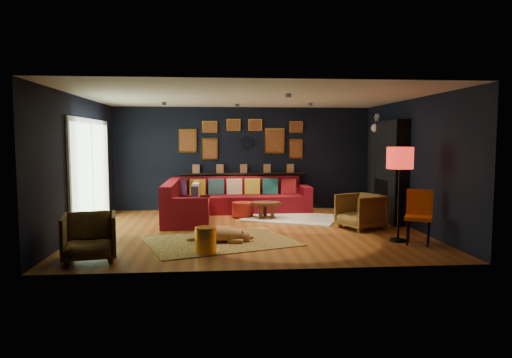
{
  "coord_description": "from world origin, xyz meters",
  "views": [
    {
      "loc": [
        -0.65,
        -8.86,
        1.79
      ],
      "look_at": [
        0.12,
        0.3,
        0.99
      ],
      "focal_mm": 32.0,
      "sensor_mm": 36.0,
      "label": 1
    }
  ],
  "objects": [
    {
      "name": "armchair_left",
      "position": [
        -2.55,
        -2.05,
        0.39
      ],
      "size": [
        0.89,
        0.85,
        0.77
      ],
      "primitive_type": "imported",
      "rotation": [
        0.0,
        0.0,
        0.22
      ],
      "color": "#B58B40",
      "rests_on": "ground"
    },
    {
      "name": "sunburst_mirror",
      "position": [
        0.1,
        2.72,
        1.7
      ],
      "size": [
        0.47,
        0.16,
        0.47
      ],
      "color": "silver",
      "rests_on": "room_walls"
    },
    {
      "name": "shag_rug",
      "position": [
        1.0,
        1.26,
        0.01
      ],
      "size": [
        2.43,
        2.15,
        0.03
      ],
      "primitive_type": "cube",
      "rotation": [
        0.0,
        0.0,
        -0.42
      ],
      "color": "white",
      "rests_on": "ground"
    },
    {
      "name": "pouf",
      "position": [
        -0.09,
        1.5,
        0.19
      ],
      "size": [
        0.49,
        0.49,
        0.32
      ],
      "primitive_type": "cylinder",
      "color": "#A4211B",
      "rests_on": "shag_rug"
    },
    {
      "name": "ceiling_spots",
      "position": [
        -0.0,
        0.8,
        2.56
      ],
      "size": [
        3.3,
        2.5,
        0.06
      ],
      "color": "black",
      "rests_on": "room_walls"
    },
    {
      "name": "sectional",
      "position": [
        -0.61,
        1.81,
        0.32
      ],
      "size": [
        3.41,
        2.69,
        0.86
      ],
      "color": "maroon",
      "rests_on": "ground"
    },
    {
      "name": "sliding_door",
      "position": [
        -3.22,
        0.6,
        1.1
      ],
      "size": [
        0.06,
        2.8,
        2.2
      ],
      "color": "white",
      "rests_on": "ground"
    },
    {
      "name": "armchair_right",
      "position": [
        2.19,
        -0.05,
        0.39
      ],
      "size": [
        0.95,
        0.98,
        0.77
      ],
      "primitive_type": "imported",
      "rotation": [
        0.0,
        0.0,
        -1.14
      ],
      "color": "#B58B40",
      "rests_on": "ground"
    },
    {
      "name": "floor",
      "position": [
        0.0,
        0.0,
        0.0
      ],
      "size": [
        6.5,
        6.5,
        0.0
      ],
      "primitive_type": "plane",
      "color": "#975822",
      "rests_on": "ground"
    },
    {
      "name": "coffee_table",
      "position": [
        0.42,
        1.25,
        0.31
      ],
      "size": [
        0.75,
        0.59,
        0.35
      ],
      "rotation": [
        0.0,
        0.0,
        -0.09
      ],
      "color": "#5B3019",
      "rests_on": "shag_rug"
    },
    {
      "name": "gallery_wall",
      "position": [
        -0.01,
        2.72,
        1.81
      ],
      "size": [
        3.15,
        0.04,
        1.02
      ],
      "color": "gold",
      "rests_on": "room_walls"
    },
    {
      "name": "ledge",
      "position": [
        0.0,
        2.68,
        0.92
      ],
      "size": [
        3.2,
        0.12,
        0.04
      ],
      "primitive_type": "cube",
      "color": "black",
      "rests_on": "room_walls"
    },
    {
      "name": "deer_head",
      "position": [
        3.14,
        1.4,
        2.05
      ],
      "size": [
        0.5,
        0.28,
        0.45
      ],
      "color": "white",
      "rests_on": "fireplace"
    },
    {
      "name": "orange_chair",
      "position": [
        2.79,
        -1.38,
        0.55
      ],
      "size": [
        0.59,
        0.59,
        0.93
      ],
      "rotation": [
        0.0,
        0.0,
        -0.48
      ],
      "color": "black",
      "rests_on": "ground"
    },
    {
      "name": "fireplace",
      "position": [
        3.09,
        0.9,
        1.02
      ],
      "size": [
        0.31,
        1.6,
        2.2
      ],
      "color": "black",
      "rests_on": "ground"
    },
    {
      "name": "leopard_rug",
      "position": [
        -0.61,
        -0.98,
        0.01
      ],
      "size": [
        2.9,
        2.47,
        0.01
      ],
      "primitive_type": "cube",
      "rotation": [
        0.0,
        0.0,
        0.33
      ],
      "color": "#DEAB51",
      "rests_on": "ground"
    },
    {
      "name": "room_walls",
      "position": [
        0.0,
        0.0,
        1.59
      ],
      "size": [
        6.5,
        6.5,
        6.5
      ],
      "color": "black",
      "rests_on": "ground"
    },
    {
      "name": "gold_stool",
      "position": [
        -0.85,
        -1.79,
        0.21
      ],
      "size": [
        0.34,
        0.34,
        0.42
      ],
      "primitive_type": "cylinder",
      "color": "gold",
      "rests_on": "ground"
    },
    {
      "name": "floor_lamp",
      "position": [
        2.5,
        -1.2,
        1.4
      ],
      "size": [
        0.46,
        0.46,
        1.66
      ],
      "color": "black",
      "rests_on": "ground"
    },
    {
      "name": "dog",
      "position": [
        -0.64,
        -1.0,
        0.2
      ],
      "size": [
        1.27,
        0.8,
        0.37
      ],
      "primitive_type": null,
      "rotation": [
        0.0,
        0.0,
        -0.19
      ],
      "color": "tan",
      "rests_on": "leopard_rug"
    }
  ]
}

